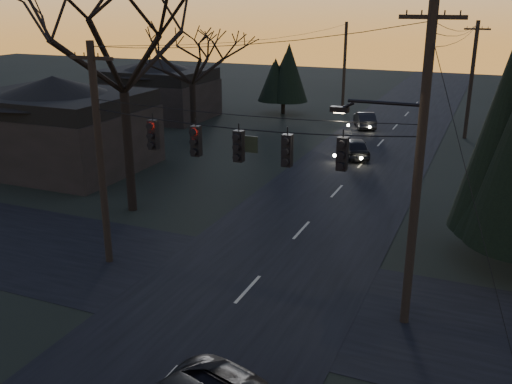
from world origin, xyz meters
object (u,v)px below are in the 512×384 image
at_px(utility_pole_left, 110,261).
at_px(utility_pole_far_r, 464,138).
at_px(utility_pole_right, 404,322).
at_px(bare_tree_left, 120,41).
at_px(sedan_oncoming_a, 355,148).
at_px(sedan_oncoming_b, 365,120).
at_px(utility_pole_far_l, 342,110).

bearing_deg(utility_pole_left, utility_pole_far_r, 67.67).
distance_m(utility_pole_right, utility_pole_far_r, 28.00).
relative_size(utility_pole_left, bare_tree_left, 0.73).
bearing_deg(sedan_oncoming_a, utility_pole_far_r, -149.02).
height_order(utility_pole_right, sedan_oncoming_a, utility_pole_right).
bearing_deg(sedan_oncoming_b, utility_pole_left, 61.33).
relative_size(utility_pole_left, utility_pole_far_l, 1.06).
distance_m(utility_pole_right, utility_pole_far_l, 37.79).
bearing_deg(utility_pole_right, utility_pole_far_r, 90.00).
bearing_deg(utility_pole_left, bare_tree_left, 115.66).
distance_m(utility_pole_far_l, sedan_oncoming_b, 8.15).
xyz_separation_m(utility_pole_far_r, utility_pole_far_l, (-11.50, 8.00, 0.00)).
bearing_deg(utility_pole_far_l, utility_pole_right, -72.28).
xyz_separation_m(utility_pole_far_l, bare_tree_left, (-2.55, -30.70, 8.11)).
height_order(utility_pole_left, utility_pole_far_r, same).
height_order(utility_pole_right, sedan_oncoming_b, utility_pole_right).
distance_m(utility_pole_right, bare_tree_left, 17.06).
height_order(utility_pole_right, utility_pole_left, utility_pole_right).
relative_size(utility_pole_right, utility_pole_left, 1.18).
xyz_separation_m(utility_pole_right, utility_pole_left, (-11.50, 0.00, 0.00)).
bearing_deg(utility_pole_far_r, sedan_oncoming_b, 174.32).
distance_m(utility_pole_far_r, sedan_oncoming_a, 10.75).
bearing_deg(utility_pole_far_l, sedan_oncoming_b, -62.75).
relative_size(utility_pole_far_r, bare_tree_left, 0.73).
bearing_deg(sedan_oncoming_b, bare_tree_left, 53.75).
relative_size(utility_pole_right, utility_pole_far_l, 1.25).
relative_size(utility_pole_far_l, sedan_oncoming_b, 2.06).
bearing_deg(utility_pole_right, utility_pole_far_l, 107.72).
bearing_deg(utility_pole_far_r, utility_pole_right, -90.00).
distance_m(sedan_oncoming_a, sedan_oncoming_b, 9.58).
relative_size(utility_pole_left, utility_pole_far_r, 1.00).
bearing_deg(utility_pole_left, sedan_oncoming_b, 82.63).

